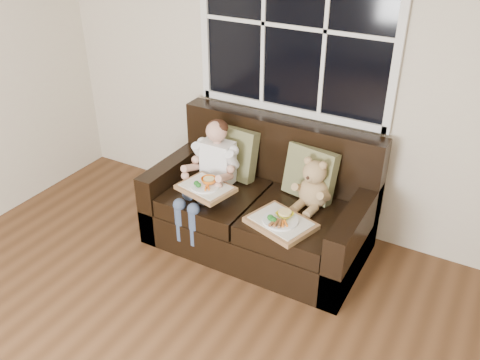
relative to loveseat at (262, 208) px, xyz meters
The scene contains 9 objects.
room_walls 2.39m from the loveseat, 88.42° to the right, with size 4.52×5.02×2.71m.
window_back 1.42m from the loveseat, 90.00° to the left, with size 1.62×0.04×1.37m.
loveseat is the anchor object (origin of this frame).
pillow_left 0.52m from the loveseat, 156.64° to the left, with size 0.44×0.23×0.43m.
pillow_right 0.50m from the loveseat, 24.84° to the left, with size 0.43×0.25×0.41m.
child 0.53m from the loveseat, 163.28° to the right, with size 0.37×0.59×0.84m.
teddy_bear 0.51m from the loveseat, ahead, with size 0.26×0.32×0.41m.
tray_left 0.52m from the loveseat, 137.06° to the right, with size 0.45×0.38×0.09m.
tray_right 0.48m from the loveseat, 45.59° to the right, with size 0.53×0.46×0.10m.
Camera 1 is at (1.46, -1.04, 2.55)m, focal length 38.00 mm.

